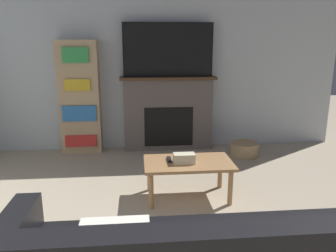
# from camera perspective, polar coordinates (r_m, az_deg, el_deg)

# --- Properties ---
(wall_back) EXTENTS (5.96, 0.06, 2.70)m
(wall_back) POSITION_cam_1_polar(r_m,az_deg,el_deg) (5.03, -3.91, 11.30)
(wall_back) COLOR silver
(wall_back) RESTS_ON ground_plane
(fireplace) EXTENTS (1.43, 0.28, 1.12)m
(fireplace) POSITION_cam_1_polar(r_m,az_deg,el_deg) (5.00, 0.01, 2.24)
(fireplace) COLOR #605651
(fireplace) RESTS_ON ground_plane
(tv) EXTENTS (1.32, 0.03, 0.78)m
(tv) POSITION_cam_1_polar(r_m,az_deg,el_deg) (4.88, 0.04, 13.11)
(tv) COLOR black
(tv) RESTS_ON fireplace
(coffee_table) EXTENTS (0.92, 0.54, 0.40)m
(coffee_table) POSITION_cam_1_polar(r_m,az_deg,el_deg) (3.45, 3.54, -7.05)
(coffee_table) COLOR #A87A4C
(coffee_table) RESTS_ON ground_plane
(tissue_box) EXTENTS (0.22, 0.12, 0.10)m
(tissue_box) POSITION_cam_1_polar(r_m,az_deg,el_deg) (3.37, 2.82, -5.64)
(tissue_box) COLOR beige
(tissue_box) RESTS_ON coffee_table
(remote_control) EXTENTS (0.04, 0.15, 0.02)m
(remote_control) POSITION_cam_1_polar(r_m,az_deg,el_deg) (3.45, 0.21, -5.86)
(remote_control) COLOR black
(remote_control) RESTS_ON coffee_table
(bookshelf) EXTENTS (0.58, 0.29, 1.65)m
(bookshelf) POSITION_cam_1_polar(r_m,az_deg,el_deg) (4.99, -15.08, 4.74)
(bookshelf) COLOR tan
(bookshelf) RESTS_ON ground_plane
(storage_basket) EXTENTS (0.41, 0.41, 0.20)m
(storage_basket) POSITION_cam_1_polar(r_m,az_deg,el_deg) (4.93, 13.10, -3.91)
(storage_basket) COLOR tan
(storage_basket) RESTS_ON ground_plane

